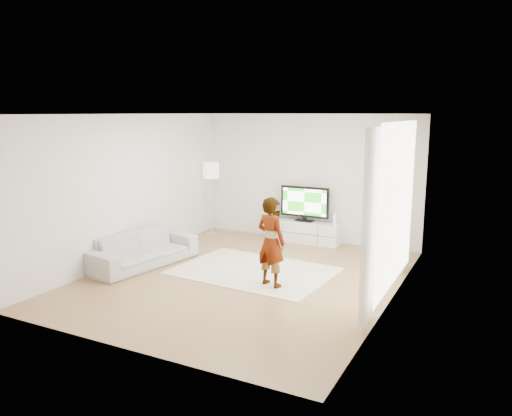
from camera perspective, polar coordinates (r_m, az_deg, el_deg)
The scene contains 17 objects.
floor at distance 8.76m, azimuth -1.34°, elevation -7.96°, with size 6.00×6.00×0.00m, color #A97D4C.
ceiling at distance 8.29m, azimuth -1.42°, elevation 10.67°, with size 6.00×6.00×0.00m, color white.
wall_left at distance 9.84m, azimuth -14.31°, elevation 2.19°, with size 0.02×6.00×2.80m, color silver.
wall_right at distance 7.57m, azimuth 15.51°, elevation -0.40°, with size 0.02×6.00×2.80m, color silver.
wall_back at distance 11.12m, azimuth 6.00°, elevation 3.44°, with size 5.00×0.02×2.80m, color silver.
wall_front at distance 6.01m, azimuth -15.12°, elevation -3.29°, with size 5.00×0.02×2.80m, color silver.
window at distance 7.86m, azimuth 15.83°, elevation 0.35°, with size 0.01×2.60×2.50m, color white.
curtain_near at distance 6.65m, azimuth 12.89°, elevation -2.26°, with size 0.04×0.70×2.60m, color white.
curtain_far at distance 9.15m, azimuth 16.92°, elevation 1.10°, with size 0.04×0.70×2.60m, color white.
media_console at distance 11.11m, azimuth 5.48°, elevation -2.69°, with size 1.63×0.46×0.46m.
television at distance 11.00m, azimuth 5.59°, elevation 0.63°, with size 1.11×0.22×0.77m.
game_console at distance 10.80m, azimuth 9.04°, elevation -1.27°, with size 0.08×0.18×0.24m.
potted_plant at distance 11.29m, azimuth 2.24°, elevation -0.19°, with size 0.23×0.23×0.41m, color #3F7238.
rug at distance 9.11m, azimuth -0.28°, elevation -7.18°, with size 2.74×1.97×0.01m, color silver.
player at distance 8.14m, azimuth 1.73°, elevation -3.87°, with size 0.54×0.36×1.49m, color #334772.
sofa at distance 9.59m, azimuth -12.84°, elevation -4.61°, with size 2.15×0.84×0.63m, color #A8A8A4.
floor_lamp at distance 11.62m, azimuth -5.16°, elevation 3.95°, with size 0.38×0.38×1.69m.
Camera 1 is at (3.94, -7.30, 2.83)m, focal length 35.00 mm.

